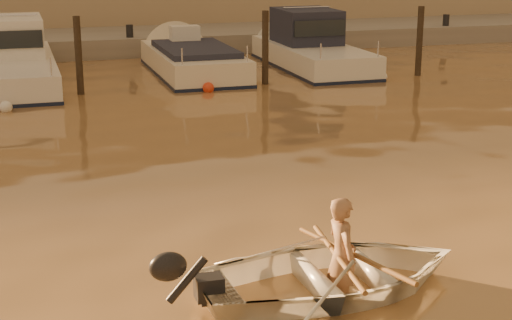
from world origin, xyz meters
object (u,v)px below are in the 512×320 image
object	(u,v)px
moored_boat_4	(313,48)
moored_boat_2	(11,61)
person	(342,257)
moored_boat_3	(193,66)
dinghy	(333,274)

from	to	relation	value
moored_boat_4	moored_boat_2	bearing A→B (deg)	180.00
moored_boat_2	person	bearing A→B (deg)	-76.76
moored_boat_4	moored_boat_3	bearing A→B (deg)	180.00
moored_boat_3	moored_boat_4	world-z (taller)	moored_boat_4
dinghy	moored_boat_4	size ratio (longest dim) A/B	0.48
person	moored_boat_2	xyz separation A→B (m)	(-3.51, 14.92, 0.21)
person	moored_boat_2	world-z (taller)	moored_boat_2
person	moored_boat_2	distance (m)	15.33
moored_boat_2	moored_boat_4	bearing A→B (deg)	0.00
moored_boat_2	dinghy	bearing A→B (deg)	-77.12
moored_boat_2	moored_boat_3	world-z (taller)	moored_boat_2
moored_boat_4	person	bearing A→B (deg)	-109.93
dinghy	moored_boat_3	bearing A→B (deg)	-9.12
moored_boat_3	dinghy	bearing A→B (deg)	-96.64
moored_boat_2	moored_boat_3	distance (m)	5.16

